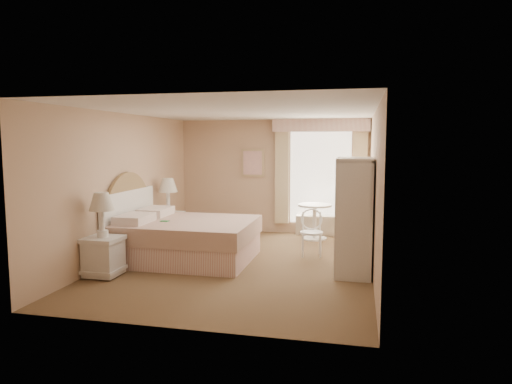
% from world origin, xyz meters
% --- Properties ---
extents(room, '(4.21, 5.51, 2.51)m').
position_xyz_m(room, '(0.00, 0.00, 1.25)').
color(room, brown).
rests_on(room, ground).
extents(window, '(2.05, 0.22, 2.51)m').
position_xyz_m(window, '(1.05, 2.65, 1.34)').
color(window, white).
rests_on(window, room).
extents(framed_art, '(0.52, 0.04, 0.62)m').
position_xyz_m(framed_art, '(-0.45, 2.71, 1.55)').
color(framed_art, tan).
rests_on(framed_art, room).
extents(bed, '(2.30, 1.81, 1.60)m').
position_xyz_m(bed, '(-1.11, 0.02, 0.38)').
color(bed, tan).
rests_on(bed, room).
extents(nightstand_near, '(0.51, 0.51, 1.25)m').
position_xyz_m(nightstand_near, '(-1.84, -1.17, 0.47)').
color(nightstand_near, silver).
rests_on(nightstand_near, room).
extents(nightstand_far, '(0.53, 0.53, 1.27)m').
position_xyz_m(nightstand_far, '(-1.84, 1.24, 0.48)').
color(nightstand_far, silver).
rests_on(nightstand_far, room).
extents(round_table, '(0.69, 0.69, 0.73)m').
position_xyz_m(round_table, '(0.99, 2.19, 0.49)').
color(round_table, white).
rests_on(round_table, room).
extents(cafe_chair, '(0.44, 0.44, 0.83)m').
position_xyz_m(cafe_chair, '(1.06, 0.83, 0.48)').
color(cafe_chair, white).
rests_on(cafe_chair, room).
extents(armoire, '(0.53, 1.07, 1.77)m').
position_xyz_m(armoire, '(1.81, -0.10, 0.73)').
color(armoire, silver).
rests_on(armoire, room).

